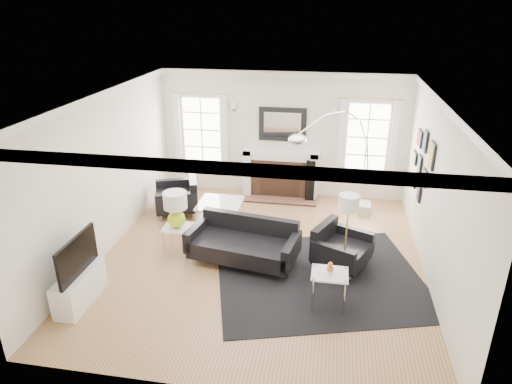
% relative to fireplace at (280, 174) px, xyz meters
% --- Properties ---
extents(floor, '(6.00, 6.00, 0.00)m').
position_rel_fireplace_xyz_m(floor, '(0.00, -2.79, -0.54)').
color(floor, '#905E3C').
rests_on(floor, ground).
extents(back_wall, '(5.50, 0.04, 2.80)m').
position_rel_fireplace_xyz_m(back_wall, '(0.00, 0.21, 0.86)').
color(back_wall, silver).
rests_on(back_wall, floor).
extents(front_wall, '(5.50, 0.04, 2.80)m').
position_rel_fireplace_xyz_m(front_wall, '(0.00, -5.79, 0.86)').
color(front_wall, silver).
rests_on(front_wall, floor).
extents(left_wall, '(0.04, 6.00, 2.80)m').
position_rel_fireplace_xyz_m(left_wall, '(-2.75, -2.79, 0.86)').
color(left_wall, silver).
rests_on(left_wall, floor).
extents(right_wall, '(0.04, 6.00, 2.80)m').
position_rel_fireplace_xyz_m(right_wall, '(2.75, -2.79, 0.86)').
color(right_wall, silver).
rests_on(right_wall, floor).
extents(ceiling, '(5.50, 6.00, 0.02)m').
position_rel_fireplace_xyz_m(ceiling, '(0.00, -2.79, 2.26)').
color(ceiling, white).
rests_on(ceiling, back_wall).
extents(crown_molding, '(5.50, 6.00, 0.12)m').
position_rel_fireplace_xyz_m(crown_molding, '(0.00, -2.79, 2.20)').
color(crown_molding, white).
rests_on(crown_molding, back_wall).
extents(fireplace, '(1.70, 0.69, 1.11)m').
position_rel_fireplace_xyz_m(fireplace, '(0.00, 0.00, 0.00)').
color(fireplace, white).
rests_on(fireplace, floor).
extents(mantel_mirror, '(1.05, 0.07, 0.75)m').
position_rel_fireplace_xyz_m(mantel_mirror, '(0.00, 0.16, 1.11)').
color(mantel_mirror, black).
rests_on(mantel_mirror, back_wall).
extents(window_left, '(1.24, 0.15, 1.62)m').
position_rel_fireplace_xyz_m(window_left, '(-1.85, 0.16, 0.92)').
color(window_left, white).
rests_on(window_left, back_wall).
extents(window_right, '(1.24, 0.15, 1.62)m').
position_rel_fireplace_xyz_m(window_right, '(1.85, 0.16, 0.92)').
color(window_right, white).
rests_on(window_right, back_wall).
extents(gallery_wall, '(0.04, 1.73, 1.29)m').
position_rel_fireplace_xyz_m(gallery_wall, '(2.72, -1.50, 0.99)').
color(gallery_wall, black).
rests_on(gallery_wall, right_wall).
extents(tv_unit, '(0.35, 1.00, 1.09)m').
position_rel_fireplace_xyz_m(tv_unit, '(-2.44, -4.49, -0.21)').
color(tv_unit, white).
rests_on(tv_unit, floor).
extents(area_rug, '(3.88, 3.51, 0.01)m').
position_rel_fireplace_xyz_m(area_rug, '(1.04, -3.23, -0.54)').
color(area_rug, black).
rests_on(area_rug, floor).
extents(sofa, '(1.97, 1.15, 0.61)m').
position_rel_fireplace_xyz_m(sofa, '(-0.27, -2.91, -0.21)').
color(sofa, black).
rests_on(sofa, floor).
extents(armchair_left, '(1.10, 1.17, 0.64)m').
position_rel_fireplace_xyz_m(armchair_left, '(-2.00, -1.24, -0.19)').
color(armchair_left, black).
rests_on(armchair_left, floor).
extents(armchair_right, '(1.09, 1.14, 0.61)m').
position_rel_fireplace_xyz_m(armchair_right, '(1.34, -2.82, -0.20)').
color(armchair_right, black).
rests_on(armchair_right, floor).
extents(coffee_table, '(0.87, 0.87, 0.39)m').
position_rel_fireplace_xyz_m(coffee_table, '(-1.06, -1.44, -0.19)').
color(coffee_table, silver).
rests_on(coffee_table, floor).
extents(side_table_left, '(0.48, 0.48, 0.52)m').
position_rel_fireplace_xyz_m(side_table_left, '(-1.48, -2.87, -0.12)').
color(side_table_left, silver).
rests_on(side_table_left, floor).
extents(nesting_table, '(0.52, 0.44, 0.58)m').
position_rel_fireplace_xyz_m(nesting_table, '(1.19, -3.98, -0.08)').
color(nesting_table, silver).
rests_on(nesting_table, floor).
extents(gourd_lamp, '(0.41, 0.41, 0.65)m').
position_rel_fireplace_xyz_m(gourd_lamp, '(-1.48, -2.87, 0.36)').
color(gourd_lamp, '#CAE41C').
rests_on(gourd_lamp, side_table_left).
extents(orange_vase, '(0.10, 0.10, 0.16)m').
position_rel_fireplace_xyz_m(orange_vase, '(1.19, -3.98, 0.13)').
color(orange_vase, orange).
rests_on(orange_vase, nesting_table).
extents(arc_floor_lamp, '(1.68, 1.56, 2.38)m').
position_rel_fireplace_xyz_m(arc_floor_lamp, '(1.18, -1.15, 0.75)').
color(arc_floor_lamp, silver).
rests_on(arc_floor_lamp, floor).
extents(stick_floor_lamp, '(0.31, 0.31, 1.52)m').
position_rel_fireplace_xyz_m(stick_floor_lamp, '(1.41, -3.29, 0.77)').
color(stick_floor_lamp, '#BB9340').
rests_on(stick_floor_lamp, floor).
extents(speaker_tower, '(0.21, 0.21, 0.96)m').
position_rel_fireplace_xyz_m(speaker_tower, '(0.68, -0.14, -0.06)').
color(speaker_tower, black).
rests_on(speaker_tower, floor).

